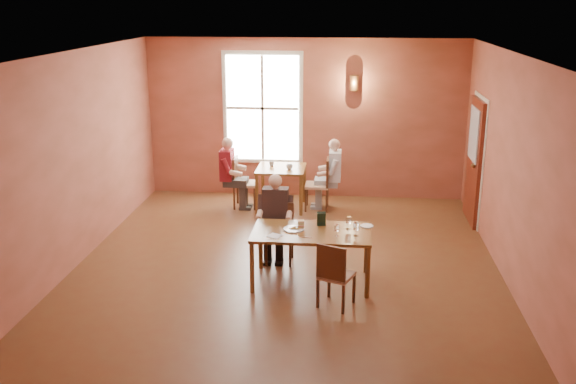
# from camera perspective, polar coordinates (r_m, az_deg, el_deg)

# --- Properties ---
(ground) EXTENTS (6.00, 7.00, 0.01)m
(ground) POSITION_cam_1_polar(r_m,az_deg,el_deg) (9.26, -0.12, -6.59)
(ground) COLOR brown
(ground) RESTS_ON ground
(wall_back) EXTENTS (6.00, 0.04, 3.00)m
(wall_back) POSITION_cam_1_polar(r_m,az_deg,el_deg) (12.18, 1.53, 6.51)
(wall_back) COLOR brown
(wall_back) RESTS_ON ground
(wall_front) EXTENTS (6.00, 0.04, 3.00)m
(wall_front) POSITION_cam_1_polar(r_m,az_deg,el_deg) (5.48, -3.81, -6.65)
(wall_front) COLOR brown
(wall_front) RESTS_ON ground
(wall_left) EXTENTS (0.04, 7.00, 3.00)m
(wall_left) POSITION_cam_1_polar(r_m,az_deg,el_deg) (9.54, -18.38, 2.75)
(wall_left) COLOR brown
(wall_left) RESTS_ON ground
(wall_right) EXTENTS (0.04, 7.00, 3.00)m
(wall_right) POSITION_cam_1_polar(r_m,az_deg,el_deg) (8.99, 19.27, 1.84)
(wall_right) COLOR brown
(wall_right) RESTS_ON ground
(ceiling) EXTENTS (6.00, 7.00, 0.04)m
(ceiling) POSITION_cam_1_polar(r_m,az_deg,el_deg) (8.52, -0.13, 12.25)
(ceiling) COLOR white
(ceiling) RESTS_ON wall_back
(window) EXTENTS (1.36, 0.10, 1.96)m
(window) POSITION_cam_1_polar(r_m,az_deg,el_deg) (12.18, -2.27, 7.45)
(window) COLOR white
(window) RESTS_ON wall_back
(door) EXTENTS (0.12, 1.04, 2.10)m
(door) POSITION_cam_1_polar(r_m,az_deg,el_deg) (11.27, 16.15, 2.65)
(door) COLOR maroon
(door) RESTS_ON ground
(wall_sconce) EXTENTS (0.16, 0.16, 0.28)m
(wall_sconce) POSITION_cam_1_polar(r_m,az_deg,el_deg) (11.95, 5.89, 9.62)
(wall_sconce) COLOR brown
(wall_sconce) RESTS_ON wall_back
(main_table) EXTENTS (1.56, 0.88, 0.73)m
(main_table) POSITION_cam_1_polar(r_m,az_deg,el_deg) (8.62, 2.08, -5.78)
(main_table) COLOR brown
(main_table) RESTS_ON ground
(chair_diner_main) EXTENTS (0.38, 0.38, 0.86)m
(chair_diner_main) POSITION_cam_1_polar(r_m,az_deg,el_deg) (9.24, -0.76, -3.78)
(chair_diner_main) COLOR brown
(chair_diner_main) RESTS_ON ground
(diner_main) EXTENTS (0.49, 0.49, 1.21)m
(diner_main) POSITION_cam_1_polar(r_m,az_deg,el_deg) (9.15, -0.78, -2.79)
(diner_main) COLOR black
(diner_main) RESTS_ON ground
(chair_empty) EXTENTS (0.49, 0.49, 0.85)m
(chair_empty) POSITION_cam_1_polar(r_m,az_deg,el_deg) (7.99, 4.33, -7.26)
(chair_empty) COLOR #44210D
(chair_empty) RESTS_ON ground
(plate_food) EXTENTS (0.34, 0.34, 0.04)m
(plate_food) POSITION_cam_1_polar(r_m,az_deg,el_deg) (8.53, 0.53, -3.27)
(plate_food) COLOR silver
(plate_food) RESTS_ON main_table
(sandwich) EXTENTS (0.09, 0.09, 0.10)m
(sandwich) POSITION_cam_1_polar(r_m,az_deg,el_deg) (8.55, 1.16, -2.98)
(sandwich) COLOR tan
(sandwich) RESTS_ON main_table
(goblet_a) EXTENTS (0.08, 0.08, 0.19)m
(goblet_a) POSITION_cam_1_polar(r_m,az_deg,el_deg) (8.57, 5.40, -2.71)
(goblet_a) COLOR white
(goblet_a) RESTS_ON main_table
(goblet_b) EXTENTS (0.09, 0.09, 0.19)m
(goblet_b) POSITION_cam_1_polar(r_m,az_deg,el_deg) (8.34, 6.08, -3.27)
(goblet_b) COLOR white
(goblet_b) RESTS_ON main_table
(goblet_c) EXTENTS (0.07, 0.07, 0.17)m
(goblet_c) POSITION_cam_1_polar(r_m,az_deg,el_deg) (8.31, 4.35, -3.38)
(goblet_c) COLOR white
(goblet_c) RESTS_ON main_table
(menu_stand) EXTENTS (0.13, 0.08, 0.19)m
(menu_stand) POSITION_cam_1_polar(r_m,az_deg,el_deg) (8.66, 2.98, -2.41)
(menu_stand) COLOR black
(menu_stand) RESTS_ON main_table
(knife) EXTENTS (0.19, 0.06, 0.00)m
(knife) POSITION_cam_1_polar(r_m,az_deg,el_deg) (8.28, 1.54, -4.01)
(knife) COLOR white
(knife) RESTS_ON main_table
(napkin) EXTENTS (0.22, 0.22, 0.01)m
(napkin) POSITION_cam_1_polar(r_m,az_deg,el_deg) (8.32, -1.20, -3.91)
(napkin) COLOR white
(napkin) RESTS_ON main_table
(side_plate) EXTENTS (0.23, 0.23, 0.01)m
(side_plate) POSITION_cam_1_polar(r_m,az_deg,el_deg) (8.72, 7.02, -3.02)
(side_plate) COLOR silver
(side_plate) RESTS_ON main_table
(second_table) EXTENTS (0.86, 0.86, 0.76)m
(second_table) POSITION_cam_1_polar(r_m,az_deg,el_deg) (11.65, -0.61, 0.37)
(second_table) COLOR brown
(second_table) RESTS_ON ground
(chair_diner_white) EXTENTS (0.42, 0.42, 0.94)m
(chair_diner_white) POSITION_cam_1_polar(r_m,az_deg,el_deg) (11.57, 2.59, 0.71)
(chair_diner_white) COLOR brown
(chair_diner_white) RESTS_ON ground
(diner_white) EXTENTS (0.50, 0.50, 1.24)m
(diner_white) POSITION_cam_1_polar(r_m,az_deg,el_deg) (11.53, 2.75, 1.42)
(diner_white) COLOR white
(diner_white) RESTS_ON ground
(chair_diner_maroon) EXTENTS (0.41, 0.41, 0.93)m
(chair_diner_maroon) POSITION_cam_1_polar(r_m,az_deg,el_deg) (11.71, -3.77, 0.86)
(chair_diner_maroon) COLOR #4E2B1A
(chair_diner_maroon) RESTS_ON ground
(diner_maroon) EXTENTS (0.51, 0.51, 1.27)m
(diner_maroon) POSITION_cam_1_polar(r_m,az_deg,el_deg) (11.67, -3.93, 1.65)
(diner_maroon) COLOR maroon
(diner_maroon) RESTS_ON ground
(cup_a) EXTENTS (0.12, 0.12, 0.09)m
(cup_a) POSITION_cam_1_polar(r_m,az_deg,el_deg) (11.43, 0.13, 2.25)
(cup_a) COLOR white
(cup_a) RESTS_ON second_table
(cup_b) EXTENTS (0.11, 0.11, 0.09)m
(cup_b) POSITION_cam_1_polar(r_m,az_deg,el_deg) (11.66, -1.47, 2.55)
(cup_b) COLOR silver
(cup_b) RESTS_ON second_table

